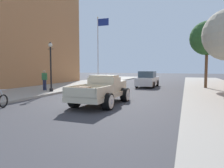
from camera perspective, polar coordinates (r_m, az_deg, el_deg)
name	(u,v)px	position (r m, az deg, el deg)	size (l,w,h in m)	color
ground_plane	(103,101)	(12.42, -2.62, -4.74)	(140.00, 140.00, 0.00)	#3D3D42
sidewalk_left	(9,95)	(16.55, -26.55, -2.65)	(5.50, 64.00, 0.15)	#9E998E
hotrod_truck_cream	(104,90)	(11.53, -2.33, -1.66)	(2.27, 4.98, 1.58)	beige
car_background_white	(148,80)	(21.95, 9.73, 1.18)	(1.94, 4.33, 1.65)	silver
pedestrian_sidewalk_left	(45,79)	(17.97, -18.04, 1.35)	(0.53, 0.22, 1.65)	#232847
street_lamp_near	(51,63)	(16.86, -16.48, 5.62)	(0.50, 0.32, 3.85)	black
flagpole	(99,42)	(30.59, -3.49, 11.51)	(1.74, 0.16, 9.16)	#B2B2B7
street_tree_second	(207,38)	(21.24, 24.67, 11.33)	(3.09, 3.09, 6.10)	brown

